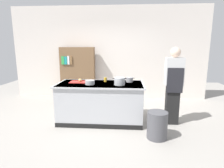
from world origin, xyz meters
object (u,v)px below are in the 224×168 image
(person_chef, at_px, (173,84))
(sauce_pan, at_px, (130,80))
(juice_cup, at_px, (105,80))
(trash_bin, at_px, (157,125))
(onion, at_px, (80,80))
(mixing_bowl, at_px, (90,82))
(bookshelf, at_px, (78,74))
(stock_pot, at_px, (120,81))

(person_chef, bearing_deg, sauce_pan, 71.25)
(juice_cup, height_order, trash_bin, juice_cup)
(onion, relative_size, person_chef, 0.05)
(mixing_bowl, distance_m, bookshelf, 2.08)
(trash_bin, distance_m, bookshelf, 3.43)
(onion, xyz_separation_m, bookshelf, (-0.51, 1.75, -0.11))
(onion, bearing_deg, stock_pot, -10.82)
(onion, bearing_deg, trash_bin, -26.28)
(onion, distance_m, mixing_bowl, 0.32)
(juice_cup, xyz_separation_m, bookshelf, (-1.08, 1.58, -0.10))
(mixing_bowl, bearing_deg, sauce_pan, 21.88)
(trash_bin, bearing_deg, stock_pot, 138.98)
(juice_cup, xyz_separation_m, trash_bin, (1.10, -1.00, -0.69))
(trash_bin, distance_m, person_chef, 1.08)
(stock_pot, distance_m, mixing_bowl, 0.66)
(stock_pot, height_order, sauce_pan, stock_pot)
(onion, height_order, stock_pot, stock_pot)
(trash_bin, bearing_deg, person_chef, 59.41)
(onion, height_order, sauce_pan, sauce_pan)
(stock_pot, relative_size, juice_cup, 3.05)
(juice_cup, distance_m, bookshelf, 1.91)
(mixing_bowl, height_order, juice_cup, juice_cup)
(sauce_pan, relative_size, bookshelf, 0.13)
(juice_cup, bearing_deg, bookshelf, 124.35)
(stock_pot, relative_size, trash_bin, 0.58)
(bookshelf, bearing_deg, mixing_bowl, -68.20)
(stock_pot, bearing_deg, trash_bin, -41.02)
(mixing_bowl, relative_size, juice_cup, 2.13)
(juice_cup, bearing_deg, sauce_pan, 0.32)
(sauce_pan, height_order, bookshelf, bookshelf)
(juice_cup, bearing_deg, onion, -163.00)
(bookshelf, bearing_deg, stock_pot, -53.39)
(stock_pot, height_order, person_chef, person_chef)
(stock_pot, distance_m, person_chef, 1.19)
(sauce_pan, relative_size, juice_cup, 2.27)
(onion, relative_size, sauce_pan, 0.35)
(onion, height_order, bookshelf, bookshelf)
(onion, relative_size, stock_pot, 0.26)
(trash_bin, bearing_deg, mixing_bowl, 155.29)
(stock_pot, bearing_deg, person_chef, 4.62)
(onion, distance_m, person_chef, 2.11)
(sauce_pan, height_order, trash_bin, sauce_pan)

